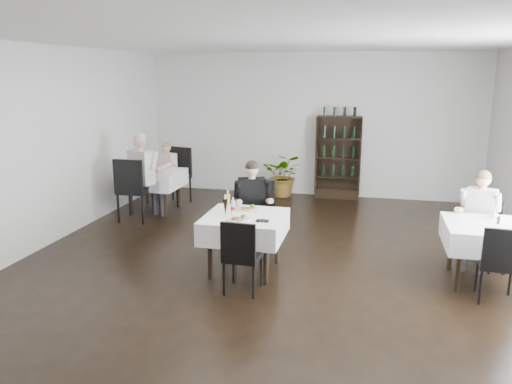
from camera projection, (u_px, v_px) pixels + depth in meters
room_shell at (267, 161)px, 6.26m from camera, size 9.00×9.00×9.00m
wine_shelf at (338, 158)px, 10.37m from camera, size 0.90×0.28×1.75m
main_table at (245, 226)px, 6.53m from camera, size 1.03×1.03×0.77m
left_table at (155, 179)px, 9.43m from camera, size 0.98×0.98×0.77m
right_table at (486, 236)px, 6.15m from camera, size 0.98×0.98×0.77m
potted_tree at (284, 175)px, 10.60m from camera, size 0.85×0.74×0.93m
main_chair_far at (256, 213)px, 7.17m from camera, size 0.52×0.53×1.09m
main_chair_near at (241, 252)px, 5.87m from camera, size 0.43×0.44×0.91m
left_chair_far at (177, 172)px, 10.05m from camera, size 0.62×0.63×1.12m
left_chair_near at (132, 186)px, 8.73m from camera, size 0.53×0.54×1.14m
right_chair_far at (483, 229)px, 6.75m from camera, size 0.54×0.55×0.90m
right_chair_near at (500, 260)px, 5.63m from camera, size 0.45×0.45×0.92m
diner_main at (253, 201)px, 7.13m from camera, size 0.60×0.63×1.37m
diner_left_far at (165, 167)px, 10.04m from camera, size 0.53×0.56×1.24m
diner_left_near at (145, 170)px, 8.82m from camera, size 0.68×0.72×1.57m
diner_right_far at (479, 212)px, 6.66m from camera, size 0.59×0.62×1.33m
plate_far at (248, 209)px, 6.71m from camera, size 0.30×0.30×0.08m
plate_near at (239, 219)px, 6.26m from camera, size 0.29×0.29×0.08m
pilsner_dark at (225, 207)px, 6.47m from camera, size 0.06×0.06×0.28m
pilsner_lager at (228, 203)px, 6.60m from camera, size 0.07×0.07×0.31m
coke_bottle at (233, 207)px, 6.54m from camera, size 0.06×0.06×0.23m
napkin_cutlery at (262, 221)px, 6.24m from camera, size 0.17×0.18×0.02m
pepper_mill at (498, 220)px, 6.12m from camera, size 0.04×0.04×0.09m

